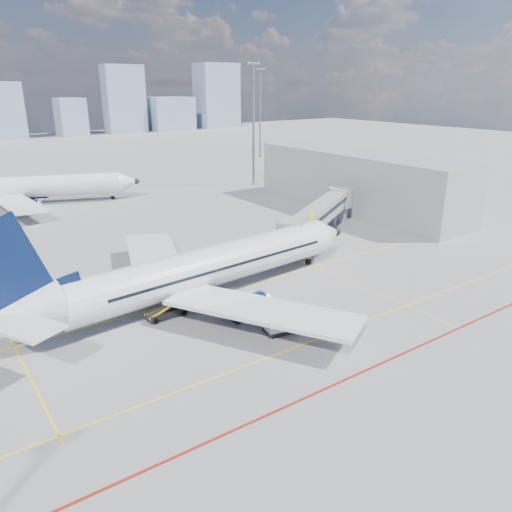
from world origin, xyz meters
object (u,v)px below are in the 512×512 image
(main_aircraft, at_px, (199,271))
(belt_loader, at_px, (168,311))
(cargo_dolly, at_px, (284,321))
(second_aircraft, at_px, (24,187))
(baggage_tug, at_px, (294,312))
(ramp_worker, at_px, (293,312))

(main_aircraft, relative_size, belt_loader, 7.51)
(cargo_dolly, bearing_deg, second_aircraft, 109.12)
(main_aircraft, height_order, baggage_tug, main_aircraft)
(main_aircraft, bearing_deg, ramp_worker, -68.67)
(cargo_dolly, relative_size, belt_loader, 0.69)
(ramp_worker, bearing_deg, second_aircraft, 27.92)
(baggage_tug, distance_m, ramp_worker, 0.31)
(baggage_tug, relative_size, belt_loader, 0.47)
(second_aircraft, xyz_separation_m, belt_loader, (0.65, -58.16, -2.62))
(main_aircraft, distance_m, belt_loader, 5.50)
(cargo_dolly, xyz_separation_m, ramp_worker, (2.09, 1.25, -0.15))
(second_aircraft, distance_m, belt_loader, 58.22)
(cargo_dolly, distance_m, belt_loader, 11.46)
(ramp_worker, bearing_deg, belt_loader, 69.63)
(main_aircraft, height_order, ramp_worker, main_aircraft)
(second_aircraft, bearing_deg, main_aircraft, -65.06)
(cargo_dolly, height_order, ramp_worker, cargo_dolly)
(belt_loader, xyz_separation_m, ramp_worker, (9.25, -7.69, 0.35))
(main_aircraft, relative_size, cargo_dolly, 10.92)
(baggage_tug, distance_m, belt_loader, 12.11)
(main_aircraft, distance_m, ramp_worker, 10.84)
(belt_loader, bearing_deg, main_aircraft, 18.08)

